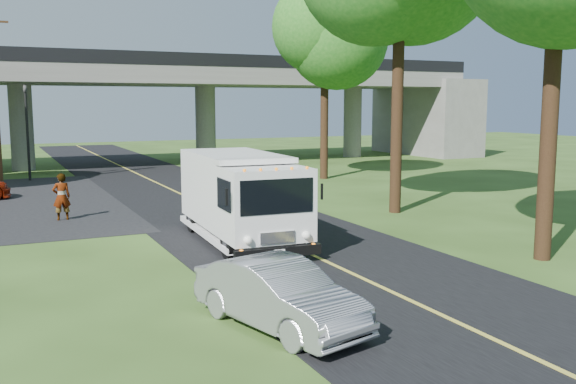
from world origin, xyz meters
TOP-DOWN VIEW (x-y plane):
  - ground at (0.00, 0.00)m, footprint 120.00×120.00m
  - road at (0.00, 10.00)m, footprint 7.00×90.00m
  - lane_line at (0.00, 10.00)m, footprint 0.12×90.00m
  - overpass at (0.00, 32.00)m, footprint 54.00×10.00m
  - traffic_signal at (-6.00, 26.00)m, footprint 0.18×0.22m
  - tree_right_far at (9.21, 19.84)m, footprint 5.77×5.67m
  - step_van at (-1.15, 6.50)m, footprint 2.68×6.52m
  - silver_sedan at (-3.20, -0.82)m, footprint 2.32×4.12m
  - pedestrian at (-5.70, 12.66)m, footprint 0.66×0.46m

SIDE VIEW (x-z plane):
  - ground at x=0.00m, z-range 0.00..0.00m
  - road at x=0.00m, z-range 0.00..0.02m
  - lane_line at x=0.00m, z-range 0.03..0.03m
  - silver_sedan at x=-3.20m, z-range 0.00..1.28m
  - pedestrian at x=-5.70m, z-range 0.00..1.72m
  - step_van at x=-1.15m, z-range 0.12..2.81m
  - traffic_signal at x=-6.00m, z-range 0.60..5.80m
  - overpass at x=0.00m, z-range 0.91..8.21m
  - tree_right_far at x=9.21m, z-range 2.81..13.80m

